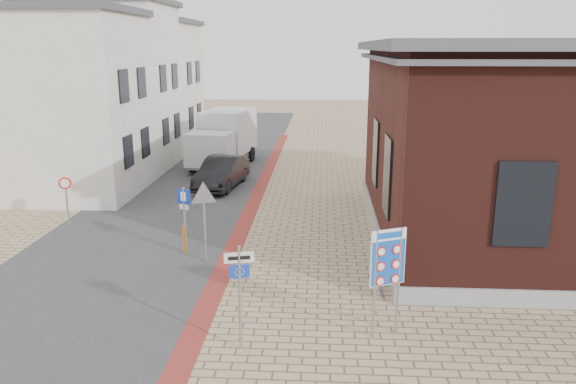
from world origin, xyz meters
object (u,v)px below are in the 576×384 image
(border_sign, at_px, (388,260))
(box_truck, at_px, (224,138))
(sedan, at_px, (222,172))
(bollard, at_px, (184,240))
(parking_sign, at_px, (184,209))
(essen_sign, at_px, (240,282))

(border_sign, bearing_deg, box_truck, 86.06)
(sedan, relative_size, bollard, 4.61)
(border_sign, bearing_deg, parking_sign, 114.83)
(parking_sign, bearing_deg, box_truck, 116.93)
(sedan, distance_m, bollard, 9.06)
(border_sign, height_order, bollard, border_sign)
(parking_sign, xyz_separation_m, bollard, (0.00, -0.18, -1.01))
(box_truck, height_order, bollard, box_truck)
(essen_sign, relative_size, bollard, 2.54)
(sedan, distance_m, border_sign, 15.45)
(bollard, bearing_deg, box_truck, 94.58)
(essen_sign, height_order, parking_sign, essen_sign)
(sedan, height_order, box_truck, box_truck)
(essen_sign, distance_m, bollard, 6.51)
(border_sign, xyz_separation_m, essen_sign, (-3.30, -0.83, -0.26))
(box_truck, bearing_deg, sedan, -72.58)
(essen_sign, bearing_deg, bollard, 101.50)
(sedan, bearing_deg, essen_sign, -69.75)
(sedan, bearing_deg, parking_sign, -79.03)
(sedan, relative_size, essen_sign, 1.82)
(box_truck, bearing_deg, bollard, -76.57)
(sedan, xyz_separation_m, parking_sign, (0.37, -8.87, 0.76))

